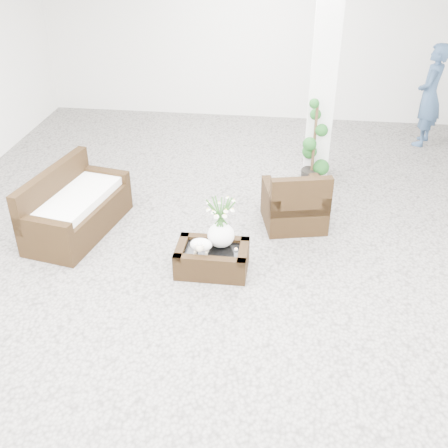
# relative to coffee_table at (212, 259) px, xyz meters

# --- Properties ---
(ground) EXTENTS (11.00, 11.00, 0.00)m
(ground) POSITION_rel_coffee_table_xyz_m (0.14, 0.22, -0.16)
(ground) COLOR gray
(ground) RESTS_ON ground
(column) EXTENTS (0.40, 0.40, 3.50)m
(column) POSITION_rel_coffee_table_xyz_m (1.34, 3.02, 1.59)
(column) COLOR white
(column) RESTS_ON ground
(coffee_table) EXTENTS (0.90, 0.60, 0.31)m
(coffee_table) POSITION_rel_coffee_table_xyz_m (0.00, 0.00, 0.00)
(coffee_table) COLOR #2F1F0E
(coffee_table) RESTS_ON ground
(sheep_figurine) EXTENTS (0.28, 0.23, 0.21)m
(sheep_figurine) POSITION_rel_coffee_table_xyz_m (-0.12, -0.10, 0.26)
(sheep_figurine) COLOR white
(sheep_figurine) RESTS_ON coffee_table
(planter_narcissus) EXTENTS (0.44, 0.44, 0.80)m
(planter_narcissus) POSITION_rel_coffee_table_xyz_m (0.10, 0.10, 0.56)
(planter_narcissus) COLOR white
(planter_narcissus) RESTS_ON coffee_table
(tealight) EXTENTS (0.04, 0.04, 0.03)m
(tealight) POSITION_rel_coffee_table_xyz_m (0.30, 0.02, 0.17)
(tealight) COLOR white
(tealight) RESTS_ON coffee_table
(armchair) EXTENTS (1.00, 0.98, 0.89)m
(armchair) POSITION_rel_coffee_table_xyz_m (1.00, 1.29, 0.29)
(armchair) COLOR #2F1F0E
(armchair) RESTS_ON ground
(loveseat) EXTENTS (1.13, 1.83, 0.91)m
(loveseat) POSITION_rel_coffee_table_xyz_m (-2.02, 0.70, 0.30)
(loveseat) COLOR #2F1F0E
(loveseat) RESTS_ON ground
(topiary) EXTENTS (0.38, 0.38, 1.42)m
(topiary) POSITION_rel_coffee_table_xyz_m (1.27, 2.67, 0.55)
(topiary) COLOR #154416
(topiary) RESTS_ON ground
(shopper) EXTENTS (0.68, 0.81, 1.89)m
(shopper) POSITION_rel_coffee_table_xyz_m (3.39, 4.63, 0.79)
(shopper) COLOR #324C70
(shopper) RESTS_ON ground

